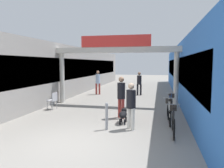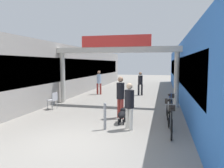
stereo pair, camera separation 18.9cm
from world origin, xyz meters
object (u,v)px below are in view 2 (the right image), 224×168
Objects in this scene: pedestrian_with_dog at (129,103)px; bollard_post_metal at (105,116)px; dog_on_leash at (122,114)px; pedestrian_carrying_crate at (99,81)px; bicycle_black_nearest at (172,121)px; bicycle_blue_third at (170,105)px; cafe_chair_aluminium_nearer at (53,99)px; pedestrian_elderly_walking at (140,82)px; pedestrian_companion at (120,94)px; bicycle_silver_second at (168,112)px.

bollard_post_metal is (-0.85, -0.23, -0.47)m from pedestrian_with_dog.
bollard_post_metal is at bearing -113.62° from dog_on_leash.
bicycle_black_nearest is at bearing -59.14° from pedestrian_carrying_crate.
pedestrian_with_dog is 3.24m from bicycle_blue_third.
bicycle_blue_third is at bearing 52.39° from bollard_post_metal.
bicycle_black_nearest and bicycle_blue_third have the same top height.
cafe_chair_aluminium_nearer is (-4.39, 2.57, -0.43)m from pedestrian_with_dog.
pedestrian_elderly_walking is at bearing 4.41° from pedestrian_carrying_crate.
bollard_post_metal is at bearing -165.12° from pedestrian_with_dog.
pedestrian_carrying_crate is 9.11m from bollard_post_metal.
pedestrian_companion is 1.08× the size of bicycle_silver_second.
pedestrian_companion reaches higher than bollard_post_metal.
bicycle_silver_second is 2.68m from bollard_post_metal.
bicycle_silver_second is (1.39, 1.24, -0.53)m from pedestrian_with_dog.
pedestrian_carrying_crate is 2.06× the size of cafe_chair_aluminium_nearer.
pedestrian_companion is 1.09× the size of bicycle_blue_third.
pedestrian_elderly_walking is at bearing 109.02° from bicycle_blue_third.
bollard_post_metal is at bearing -127.61° from bicycle_blue_third.
pedestrian_with_dog is at bearing 172.79° from bicycle_black_nearest.
pedestrian_companion is 1.08× the size of bicycle_black_nearest.
bicycle_silver_second is 1.01× the size of bicycle_blue_third.
pedestrian_companion is 1.04× the size of pedestrian_elderly_walking.
bollard_post_metal is at bearing -146.76° from bicycle_silver_second.
dog_on_leash is at bearing -24.17° from cafe_chair_aluminium_nearer.
pedestrian_elderly_walking is 7.24m from cafe_chair_aluminium_nearer.
bollard_post_metal reaches higher than cafe_chair_aluminium_nearer.
pedestrian_companion is at bearing -66.10° from pedestrian_carrying_crate.
bollard_post_metal is 4.51m from cafe_chair_aluminium_nearer.
dog_on_leash is at bearing 66.38° from bollard_post_metal.
pedestrian_companion is 2.81m from bicycle_black_nearest.
pedestrian_elderly_walking reaches higher than bicycle_black_nearest.
pedestrian_elderly_walking is 7.68m from bicycle_silver_second.
pedestrian_carrying_crate reaches higher than pedestrian_with_dog.
bollard_post_metal is (-0.44, -1.01, 0.15)m from dog_on_leash.
pedestrian_with_dog reaches higher than cafe_chair_aluminium_nearer.
bollard_post_metal is 1.12× the size of cafe_chair_aluminium_nearer.
pedestrian_with_dog is 0.93× the size of pedestrian_carrying_crate.
dog_on_leash is 0.46× the size of bicycle_black_nearest.
pedestrian_elderly_walking is at bearing 90.74° from dog_on_leash.
pedestrian_with_dog reaches higher than bicycle_blue_third.
pedestrian_with_dog reaches higher than bicycle_black_nearest.
pedestrian_companion is at bearing 83.15° from bollard_post_metal.
cafe_chair_aluminium_nearer is at bearing 167.08° from bicycle_silver_second.
bicycle_silver_second is at bearing 93.43° from bicycle_black_nearest.
pedestrian_carrying_crate is 7.64m from bicycle_blue_third.
bicycle_blue_third is (2.13, 1.25, -0.62)m from pedestrian_companion.
dog_on_leash is (3.26, -7.64, -0.70)m from pedestrian_carrying_crate.
pedestrian_with_dog is 0.97× the size of pedestrian_elderly_walking.
cafe_chair_aluminium_nearer is (-0.73, -5.85, -0.52)m from pedestrian_carrying_crate.
bicycle_black_nearest reaches higher than cafe_chair_aluminium_nearer.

